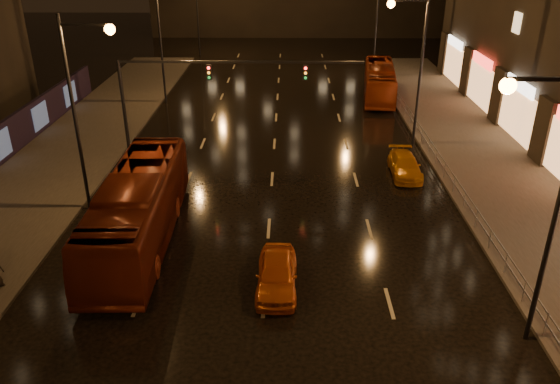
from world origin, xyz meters
name	(u,v)px	position (x,y,z in m)	size (l,w,h in m)	color
ground	(274,154)	(0.00, 20.00, 0.00)	(140.00, 140.00, 0.00)	black
sidewalk_left	(40,184)	(-13.50, 15.00, 0.07)	(7.00, 70.00, 0.15)	#38332D
sidewalk_right	(505,186)	(13.50, 15.00, 0.07)	(7.00, 70.00, 0.15)	#38332D
traffic_signal	(193,84)	(-5.06, 20.00, 4.74)	(15.31, 0.32, 6.20)	black
streetlight_right	(543,176)	(8.92, 2.00, 6.43)	(2.64, 0.50, 10.00)	black
railing_right	(437,154)	(10.20, 18.00, 0.90)	(0.05, 56.00, 1.00)	#99999E
bus_red	(138,208)	(-6.03, 8.81, 1.69)	(2.84, 12.16, 3.39)	#611C0D
bus_curb	(379,81)	(9.00, 33.99, 1.45)	(2.44, 10.44, 2.91)	maroon
taxi_near	(277,274)	(0.50, 4.97, 0.70)	(1.65, 4.09, 1.39)	#CC5513
taxi_far	(405,166)	(8.00, 16.76, 0.60)	(1.69, 4.16, 1.21)	orange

